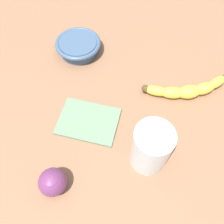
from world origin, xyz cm
name	(u,v)px	position (x,y,z in cm)	size (l,w,h in cm)	color
wooden_tabletop	(130,104)	(0.00, 0.00, 1.50)	(120.00, 120.00, 3.00)	#855E43
banana	(188,89)	(14.39, -0.67, 4.71)	(22.58, 6.17, 3.42)	yellow
smoothie_glass	(151,148)	(0.01, -15.23, 8.61)	(7.70, 7.70, 11.54)	silver
ceramic_bowl	(78,46)	(-10.30, 19.10, 5.26)	(12.47, 12.47, 3.73)	#3D5675
plum_fruit	(53,182)	(-19.94, -17.18, 5.80)	(5.59, 5.59, 5.59)	#6B3360
folded_napkin	(88,121)	(-11.16, -3.83, 3.30)	(13.77, 10.13, 0.60)	slate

